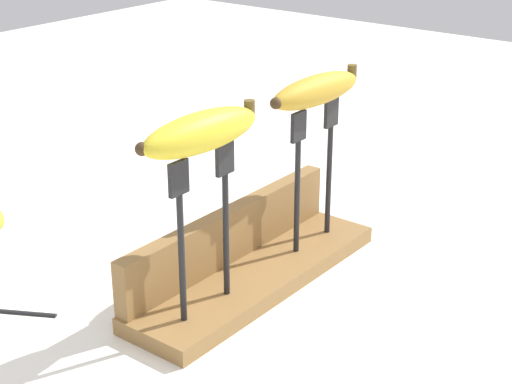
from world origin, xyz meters
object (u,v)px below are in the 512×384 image
(fork_stand_left, at_px, (204,216))
(fork_stand_right, at_px, (314,162))
(banana_raised_left, at_px, (201,132))
(banana_raised_right, at_px, (316,90))

(fork_stand_left, xyz_separation_m, fork_stand_right, (0.21, 0.00, 0.00))
(fork_stand_left, bearing_deg, fork_stand_right, 0.00)
(fork_stand_left, xyz_separation_m, banana_raised_left, (-0.00, 0.00, 0.09))
(fork_stand_right, height_order, banana_raised_left, banana_raised_left)
(banana_raised_left, bearing_deg, banana_raised_right, 0.00)
(banana_raised_left, distance_m, banana_raised_right, 0.21)
(fork_stand_left, relative_size, banana_raised_right, 1.14)
(fork_stand_right, bearing_deg, banana_raised_right, 175.87)
(fork_stand_right, xyz_separation_m, banana_raised_right, (-0.00, 0.00, 0.09))
(banana_raised_left, relative_size, banana_raised_right, 1.00)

